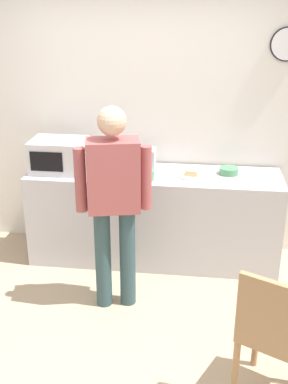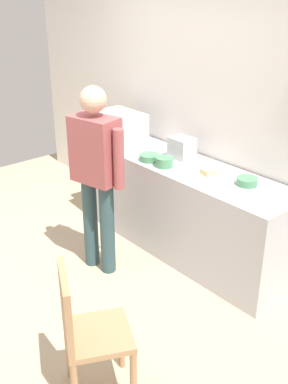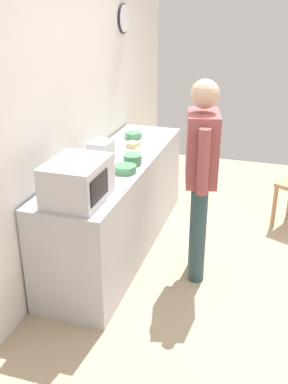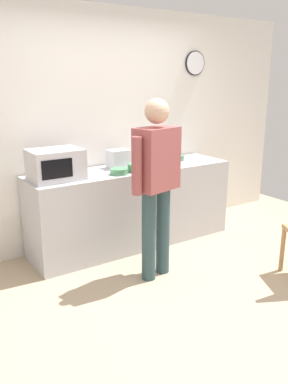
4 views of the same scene
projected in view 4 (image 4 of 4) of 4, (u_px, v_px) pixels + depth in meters
ground_plane at (189, 291)px, 3.61m from camera, size 6.00×6.00×0.00m
back_wall at (103, 128)px, 4.54m from camera, size 5.40×0.13×2.60m
kitchen_counter at (132, 206)px, 4.55m from camera, size 2.35×0.62×0.89m
microwave at (56, 165)px, 3.89m from camera, size 0.50×0.39×0.30m
sandwich_plate at (160, 163)px, 4.58m from camera, size 0.26×0.26×0.07m
salad_bowl at (119, 171)px, 4.14m from camera, size 0.18×0.18×0.06m
cereal_bowl at (135, 168)px, 4.25m from camera, size 0.16×0.16×0.09m
mixing_bowl at (177, 158)px, 4.84m from camera, size 0.18×0.18×0.06m
toaster at (118, 159)px, 4.42m from camera, size 0.22×0.18×0.20m
fork_utensil at (200, 161)px, 4.78m from camera, size 0.07×0.17×0.01m
spoon_utensil at (197, 157)px, 5.03m from camera, size 0.02×0.17×0.01m
person_standing at (156, 177)px, 3.64m from camera, size 0.58×0.32×1.68m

